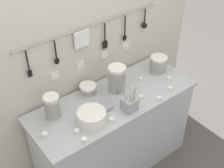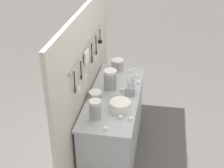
% 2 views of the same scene
% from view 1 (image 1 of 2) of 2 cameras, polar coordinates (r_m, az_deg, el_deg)
% --- Properties ---
extents(ground_plane, '(20.00, 20.00, 0.00)m').
position_cam_1_polar(ground_plane, '(3.36, 0.27, -14.19)').
color(ground_plane, '#514F4C').
extents(counter, '(1.54, 0.59, 0.88)m').
position_cam_1_polar(counter, '(3.03, 0.29, -9.05)').
color(counter, '#ADAFB5').
rests_on(counter, ground).
extents(back_wall, '(2.34, 0.09, 1.90)m').
position_cam_1_polar(back_wall, '(2.89, -3.69, 1.71)').
color(back_wall, beige).
rests_on(back_wall, ground).
extents(bowl_stack_wide_centre, '(0.13, 0.13, 0.23)m').
position_cam_1_polar(bowl_stack_wide_centre, '(2.51, -10.84, -4.28)').
color(bowl_stack_wide_centre, silver).
rests_on(bowl_stack_wide_centre, counter).
extents(bowl_stack_short_front, '(0.15, 0.15, 0.09)m').
position_cam_1_polar(bowl_stack_short_front, '(2.76, -4.39, -1.00)').
color(bowl_stack_short_front, silver).
rests_on(bowl_stack_short_front, counter).
extents(bowl_stack_tall_left, '(0.16, 0.16, 0.17)m').
position_cam_1_polar(bowl_stack_tall_left, '(3.03, 8.45, 3.53)').
color(bowl_stack_tall_left, silver).
rests_on(bowl_stack_tall_left, counter).
extents(bowl_stack_nested_right, '(0.15, 0.15, 0.27)m').
position_cam_1_polar(bowl_stack_nested_right, '(2.72, 0.90, 0.79)').
color(bowl_stack_nested_right, silver).
rests_on(bowl_stack_nested_right, counter).
extents(plate_stack, '(0.23, 0.23, 0.11)m').
position_cam_1_polar(plate_stack, '(2.48, -3.74, -6.06)').
color(plate_stack, silver).
rests_on(plate_stack, counter).
extents(steel_mixing_bowl, '(0.14, 0.14, 0.03)m').
position_cam_1_polar(steel_mixing_bowl, '(2.64, -1.17, -3.91)').
color(steel_mixing_bowl, '#93969E').
rests_on(steel_mixing_bowl, counter).
extents(cutlery_caddy, '(0.11, 0.11, 0.27)m').
position_cam_1_polar(cutlery_caddy, '(2.59, 3.22, -3.68)').
color(cutlery_caddy, '#93969E').
rests_on(cutlery_caddy, counter).
extents(cup_centre, '(0.04, 0.04, 0.04)m').
position_cam_1_polar(cup_centre, '(2.93, 5.30, 0.86)').
color(cup_centre, silver).
rests_on(cup_centre, counter).
extents(cup_front_right, '(0.04, 0.04, 0.04)m').
position_cam_1_polar(cup_front_right, '(2.37, -5.10, -10.19)').
color(cup_front_right, silver).
rests_on(cup_front_right, counter).
extents(cup_mid_row, '(0.04, 0.04, 0.04)m').
position_cam_1_polar(cup_mid_row, '(2.50, -0.03, -6.60)').
color(cup_mid_row, silver).
rests_on(cup_mid_row, counter).
extents(cup_edge_far, '(0.04, 0.04, 0.04)m').
position_cam_1_polar(cup_edge_far, '(2.43, -6.43, -8.65)').
color(cup_edge_far, silver).
rests_on(cup_edge_far, counter).
extents(cup_edge_near, '(0.04, 0.04, 0.04)m').
position_cam_1_polar(cup_edge_near, '(2.85, 10.62, -0.85)').
color(cup_edge_near, silver).
rests_on(cup_edge_near, counter).
extents(cup_beside_plates, '(0.04, 0.04, 0.04)m').
position_cam_1_polar(cup_beside_plates, '(2.97, 10.43, 0.95)').
color(cup_beside_plates, silver).
rests_on(cup_beside_plates, counter).
extents(cup_back_left, '(0.04, 0.04, 0.04)m').
position_cam_1_polar(cup_back_left, '(2.45, -12.18, -9.10)').
color(cup_back_left, silver).
rests_on(cup_back_left, counter).
extents(cup_by_caddy, '(0.04, 0.04, 0.04)m').
position_cam_1_polar(cup_by_caddy, '(2.73, 8.54, -2.69)').
color(cup_by_caddy, silver).
rests_on(cup_by_caddy, counter).
extents(cup_front_left, '(0.04, 0.04, 0.04)m').
position_cam_1_polar(cup_front_left, '(2.72, 5.28, -2.43)').
color(cup_front_left, silver).
rests_on(cup_front_left, counter).
extents(cup_back_right, '(0.04, 0.04, 0.04)m').
position_cam_1_polar(cup_back_right, '(2.71, 2.76, -2.56)').
color(cup_back_right, silver).
rests_on(cup_back_right, counter).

